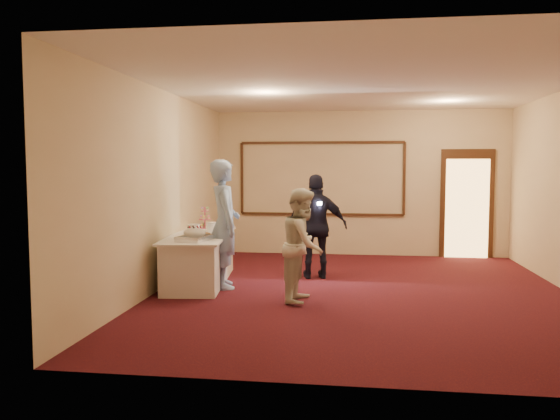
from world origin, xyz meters
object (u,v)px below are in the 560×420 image
at_px(cupcake_stand, 205,220).
at_px(plate_stack_a, 194,229).
at_px(tart, 203,235).
at_px(man, 225,224).
at_px(guest, 317,226).
at_px(plate_stack_b, 212,227).
at_px(pavlova_tray, 195,235).
at_px(woman, 303,245).
at_px(buffet_table, 200,258).

distance_m(cupcake_stand, plate_stack_a, 0.98).
height_order(tart, man, man).
xyz_separation_m(man, guest, (1.34, 0.89, -0.12)).
bearing_deg(guest, plate_stack_a, 9.25).
xyz_separation_m(plate_stack_b, guest, (1.69, 0.31, 0.01)).
bearing_deg(pavlova_tray, plate_stack_a, 107.84).
bearing_deg(woman, man, 67.83).
distance_m(buffet_table, guest, 1.98).
bearing_deg(buffet_table, guest, 18.25).
distance_m(buffet_table, tart, 0.52).
height_order(buffet_table, woman, woman).
xyz_separation_m(pavlova_tray, plate_stack_b, (-0.00, 1.01, -0.00)).
bearing_deg(woman, cupcake_stand, 51.43).
bearing_deg(pavlova_tray, tart, 90.24).
height_order(buffet_table, cupcake_stand, cupcake_stand).
xyz_separation_m(cupcake_stand, tart, (0.30, -1.23, -0.12)).
relative_size(buffet_table, plate_stack_b, 11.92).
distance_m(pavlova_tray, man, 0.56).
bearing_deg(tart, plate_stack_b, 90.25).
distance_m(cupcake_stand, guest, 2.02).
height_order(pavlova_tray, plate_stack_b, pavlova_tray).
bearing_deg(man, tart, 69.63).
relative_size(plate_stack_b, guest, 0.12).
bearing_deg(man, woman, -140.25).
bearing_deg(guest, tart, 18.40).
relative_size(buffet_table, cupcake_stand, 5.95).
bearing_deg(woman, buffet_table, 67.07).
relative_size(buffet_table, plate_stack_a, 11.80).
relative_size(cupcake_stand, woman, 0.26).
xyz_separation_m(pavlova_tray, guest, (1.69, 1.32, 0.00)).
height_order(pavlova_tray, man, man).
bearing_deg(guest, buffet_table, 8.64).
distance_m(pavlova_tray, plate_stack_b, 1.01).
relative_size(plate_stack_b, man, 0.10).
xyz_separation_m(cupcake_stand, woman, (1.91, -1.90, -0.14)).
bearing_deg(man, buffet_table, 37.02).
bearing_deg(tart, pavlova_tray, -89.76).
xyz_separation_m(pavlova_tray, plate_stack_a, (-0.22, 0.67, -0.00)).
relative_size(buffet_table, tart, 8.44).
distance_m(plate_stack_a, man, 0.62).
xyz_separation_m(buffet_table, plate_stack_b, (0.13, 0.29, 0.47)).
height_order(buffet_table, plate_stack_a, plate_stack_a).
bearing_deg(cupcake_stand, pavlova_tray, -79.58).
relative_size(buffet_table, man, 1.23).
distance_m(tart, guest, 1.91).
xyz_separation_m(buffet_table, cupcake_stand, (-0.17, 0.93, 0.53)).
bearing_deg(woman, tart, 73.47).
relative_size(pavlova_tray, man, 0.31).
distance_m(buffet_table, pavlova_tray, 0.87).
height_order(buffet_table, man, man).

